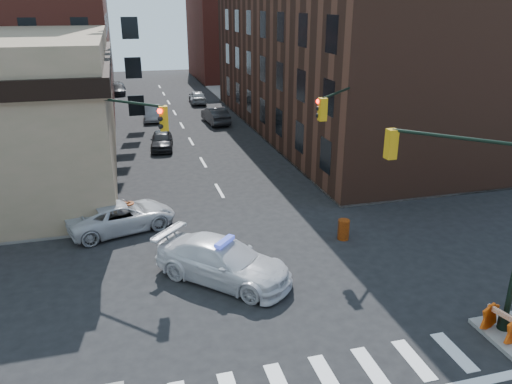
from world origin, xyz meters
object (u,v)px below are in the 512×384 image
barrel_road (343,230)px  parked_car_enear (215,115)px  police_car (223,261)px  pickup (122,216)px  pedestrian_a (22,209)px  barrel_bank (129,212)px  barricade_se_a (502,324)px  parked_car_wfar (152,113)px  pedestrian_b (3,215)px  barricade_nw_a (51,210)px  parked_car_wnear (162,140)px

barrel_road → parked_car_enear: bearing=92.8°
police_car → pickup: bearing=76.7°
pedestrian_a → barrel_bank: (5.18, -0.53, -0.55)m
parked_car_enear → barricade_se_a: bearing=90.0°
parked_car_wfar → pedestrian_b: pedestrian_b is taller
pickup → parked_car_wfar: (3.30, 25.19, -0.03)m
police_car → pedestrian_a: bearing=93.1°
pickup → pedestrian_a: pedestrian_a is taller
police_car → barricade_nw_a: police_car is taller
barricade_se_a → barricade_nw_a: bearing=32.9°
police_car → parked_car_wnear: (-0.63, 20.67, -0.15)m
pickup → barrel_road: pickup is taller
barrel_road → pickup: bearing=159.3°
parked_car_wfar → parked_car_enear: bearing=-23.8°
barricade_nw_a → police_car: bearing=-59.2°
barricade_se_a → barrel_road: bearing=-1.7°
pickup → pedestrian_a: bearing=57.1°
pedestrian_b → barricade_se_a: pedestrian_b is taller
police_car → parked_car_wnear: size_ratio=1.43×
pedestrian_b → barricade_se_a: bearing=-69.6°
parked_car_wnear → pedestrian_a: pedestrian_a is taller
parked_car_wnear → parked_car_enear: (5.72, 7.65, 0.08)m
pickup → parked_car_wnear: bearing=-28.8°
parked_car_wfar → barrel_road: 29.91m
pickup → barricade_se_a: 17.39m
parked_car_wnear → pedestrian_b: pedestrian_b is taller
parked_car_wfar → police_car: bearing=-85.2°
pedestrian_b → pedestrian_a: bearing=12.3°
pickup → barricade_nw_a: 4.18m
parked_car_wnear → barrel_bank: size_ratio=3.91×
barrel_road → barricade_nw_a: (-13.85, 6.08, 0.07)m
pickup → barrel_road: size_ratio=5.37×
pedestrian_a → barricade_nw_a: 1.55m
police_car → barrel_bank: size_ratio=5.58×
parked_car_wnear → barricade_se_a: size_ratio=3.37×
barrel_bank → barricade_se_a: bearing=-48.4°
pedestrian_b → barricade_nw_a: size_ratio=1.74×
pedestrian_b → parked_car_enear: bearing=22.7°
pickup → barricade_nw_a: (-3.55, 2.20, -0.17)m
police_car → parked_car_wnear: 20.68m
police_car → pickup: (-3.93, 6.10, -0.11)m
police_car → pedestrian_a: size_ratio=3.17×
parked_car_wnear → barrel_road: (7.01, -18.45, -0.21)m
parked_car_wnear → pedestrian_a: size_ratio=2.22×
police_car → parked_car_enear: (5.09, 28.32, -0.07)m
pickup → barrel_bank: bearing=-38.2°
parked_car_wfar → barrel_road: parked_car_wfar is taller
police_car → barrel_bank: (-3.55, 7.02, -0.33)m
parked_car_enear → pedestrian_a: 24.94m
police_car → parked_car_wfar: (-0.63, 31.29, -0.15)m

